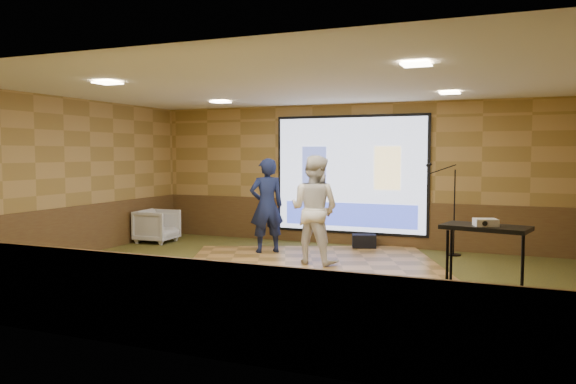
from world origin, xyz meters
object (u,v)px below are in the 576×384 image
at_px(projector_screen, 350,176).
at_px(dance_floor, 312,262).
at_px(duffel_bag, 364,242).
at_px(mic_stand, 451,230).
at_px(projector, 486,222).
at_px(banquet_chair, 157,226).
at_px(player_right, 314,209).
at_px(player_left, 267,205).
at_px(av_table, 485,250).

bearing_deg(projector_screen, dance_floor, -91.50).
bearing_deg(duffel_bag, mic_stand, -1.08).
height_order(dance_floor, mic_stand, mic_stand).
bearing_deg(projector, dance_floor, 127.13).
distance_m(mic_stand, banquet_chair, 6.20).
height_order(projector_screen, banquet_chair, projector_screen).
distance_m(dance_floor, banquet_chair, 4.05).
xyz_separation_m(mic_stand, duffel_bag, (-1.71, 0.03, -0.34)).
height_order(projector_screen, player_right, projector_screen).
relative_size(dance_floor, player_left, 2.38).
bearing_deg(mic_stand, banquet_chair, -160.32).
distance_m(projector_screen, duffel_bag, 1.44).
bearing_deg(projector_screen, av_table, -54.93).
relative_size(player_left, duffel_bag, 3.83).
bearing_deg(av_table, projector_screen, 125.07).
bearing_deg(duffel_bag, dance_floor, -104.81).
relative_size(projector_screen, duffel_bag, 6.95).
xyz_separation_m(dance_floor, av_table, (3.01, -2.03, 0.76)).
distance_m(av_table, duffel_bag, 4.63).
height_order(projector_screen, projector, projector_screen).
bearing_deg(av_table, mic_stand, 102.26).
height_order(player_right, projector, player_right).
bearing_deg(player_left, player_right, 112.67).
xyz_separation_m(player_left, av_table, (4.15, -2.56, -0.17)).
xyz_separation_m(player_left, mic_stand, (3.32, 1.23, -0.45)).
relative_size(dance_floor, mic_stand, 2.45).
height_order(player_left, mic_stand, player_left).
height_order(av_table, mic_stand, mic_stand).
bearing_deg(player_right, projector, 154.59).
relative_size(dance_floor, projector, 16.28).
bearing_deg(mic_stand, projector, -66.45).
relative_size(dance_floor, banquet_chair, 5.48).
height_order(projector, mic_stand, mic_stand).
height_order(dance_floor, banquet_chair, banquet_chair).
bearing_deg(dance_floor, projector_screen, 88.50).
height_order(dance_floor, duffel_bag, duffel_bag).
relative_size(player_right, av_table, 1.77).
bearing_deg(banquet_chair, player_right, -106.75).
relative_size(projector, mic_stand, 0.15).
height_order(av_table, banquet_chair, av_table).
bearing_deg(projector, player_right, 128.11).
xyz_separation_m(dance_floor, duffel_bag, (0.47, 1.79, 0.13)).
distance_m(dance_floor, player_left, 1.56).
distance_m(av_table, mic_stand, 3.89).
bearing_deg(mic_stand, dance_floor, -129.68).
distance_m(dance_floor, av_table, 3.71).
distance_m(projector, duffel_bag, 4.75).
bearing_deg(projector, duffel_bag, 105.09).
bearing_deg(banquet_chair, av_table, -115.37).
distance_m(projector_screen, player_right, 2.36).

